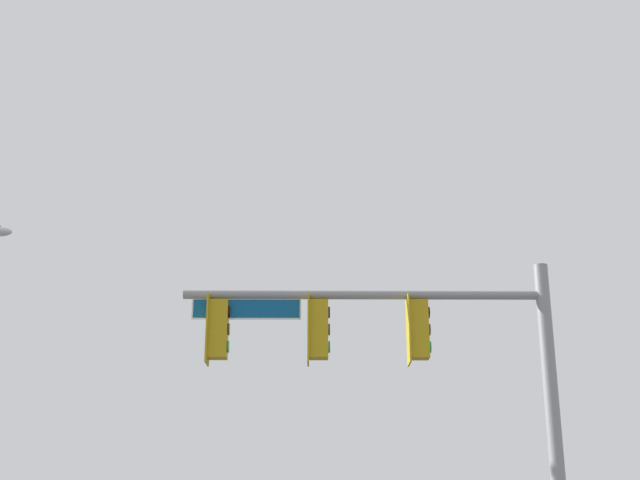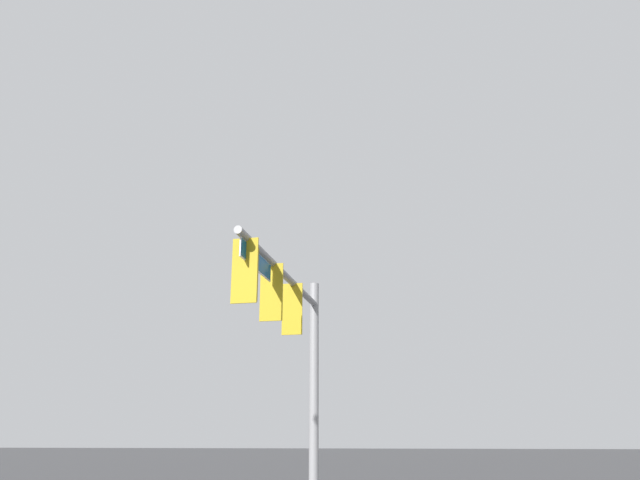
# 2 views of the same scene
# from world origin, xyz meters

# --- Properties ---
(signal_pole_near) EXTENTS (6.95, 0.66, 6.41)m
(signal_pole_near) POSITION_xyz_m (-4.00, -7.97, 4.50)
(signal_pole_near) COLOR gray
(signal_pole_near) RESTS_ON ground_plane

